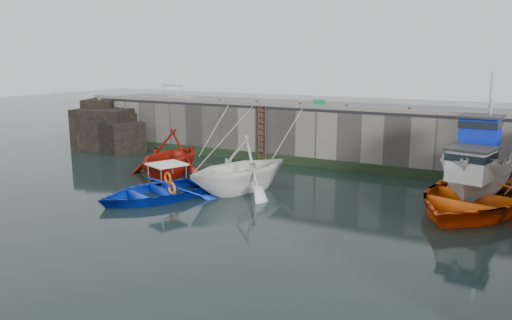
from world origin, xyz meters
The scene contains 22 objects.
ground centered at (0.00, 0.00, 0.00)m, with size 120.00×120.00×0.00m, color black.
quay_back centered at (0.00, 12.50, 1.50)m, with size 30.00×5.00×3.00m, color slate.
road_back centered at (0.00, 12.50, 3.08)m, with size 30.00×5.00×0.16m, color black.
kerb_back centered at (0.00, 10.15, 3.26)m, with size 30.00×0.30×0.20m, color slate.
algae_back centered at (0.00, 9.96, 0.25)m, with size 30.00×0.08×0.50m, color black.
rock_outcrop centered at (-12.92, 9.11, 1.26)m, with size 5.85×4.24×3.41m.
ladder centered at (-2.00, 9.91, 1.59)m, with size 0.51×0.08×3.20m.
boat_near_white centered at (-4.55, 4.85, 0.00)m, with size 4.31×5.00×2.63m, color #A21C0D.
boat_near_white_rope centered at (-4.55, 8.68, 0.00)m, with size 0.04×3.71×3.10m, color tan, non-canonical shape.
boat_near_blue centered at (-2.35, 1.18, 0.00)m, with size 3.78×5.30×1.10m, color #0D34D1.
boat_near_blue_rope centered at (-2.35, 6.84, 0.00)m, with size 0.04×6.84×3.10m, color tan, non-canonical shape.
boat_near_blacktrim centered at (0.15, 3.80, 0.00)m, with size 4.52×5.24×2.76m, color white.
boat_near_blacktrim_rope centered at (0.15, 8.15, 0.00)m, with size 0.04×4.52×3.10m, color tan, non-canonical shape.
boat_far_white centered at (9.50, 7.79, 1.10)m, with size 3.08×6.94×5.61m.
boat_far_orange centered at (9.49, 5.92, 0.51)m, with size 7.04×8.65×4.57m.
fish_crate centered at (0.59, 12.02, 3.32)m, with size 0.67×0.45×0.33m, color #167C39.
railing centered at (-8.75, 11.25, 3.36)m, with size 1.60×1.05×1.00m.
bollard_a centered at (-5.00, 10.25, 3.30)m, with size 0.18×0.18×0.28m, color #3F1E0F.
bollard_b centered at (-2.50, 10.25, 3.30)m, with size 0.18×0.18×0.28m, color #3F1E0F.
bollard_c centered at (0.20, 10.25, 3.30)m, with size 0.18×0.18×0.28m, color #3F1E0F.
bollard_d centered at (2.80, 10.25, 3.30)m, with size 0.18×0.18×0.28m, color #3F1E0F.
bollard_e centered at (6.00, 10.25, 3.30)m, with size 0.18×0.18×0.28m, color #3F1E0F.
Camera 1 is at (11.04, -14.71, 5.77)m, focal length 35.00 mm.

